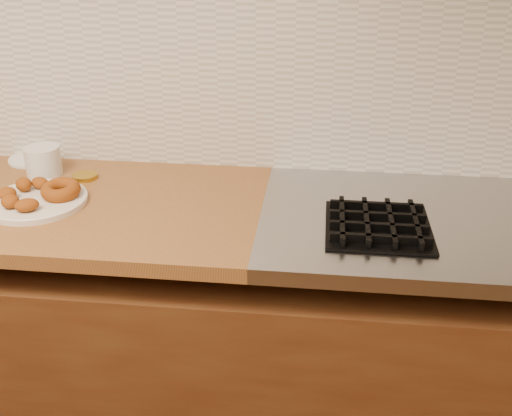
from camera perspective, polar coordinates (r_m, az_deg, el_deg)
The scene contains 9 objects.
wall_back at distance 1.87m, azimuth -14.47°, elevation 17.57°, with size 4.00×0.02×2.70m, color tan.
base_cabinet at distance 1.98m, azimuth -14.41°, elevation -12.71°, with size 3.60×0.60×0.77m, color #583618.
backsplash at distance 1.88m, azimuth -14.09°, elevation 13.01°, with size 3.60×0.02×0.60m, color beige.
donut_plate at distance 1.72m, azimuth -20.16°, elevation 0.63°, with size 0.27×0.27×0.02m, color silver.
ring_donut at distance 1.71m, azimuth -18.13°, elevation 1.66°, with size 0.11×0.11×0.04m, color #7F3E03.
fried_dough_chunks at distance 1.72m, azimuth -21.46°, elevation 1.26°, with size 0.15×0.20×0.04m.
plastic_tub at distance 1.90m, azimuth -19.61°, elevation 4.25°, with size 0.10×0.10×0.09m, color silver.
tub_lid at distance 2.04m, azimuth -20.52°, elevation 4.38°, with size 0.15×0.15×0.01m, color white.
brass_jar_lid at distance 1.85m, azimuth -15.98°, elevation 2.91°, with size 0.07×0.07×0.01m, color #B69022.
Camera 1 is at (0.65, 0.26, 1.60)m, focal length 42.00 mm.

